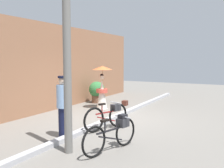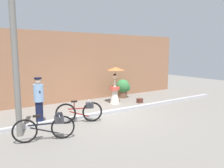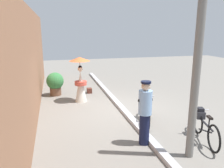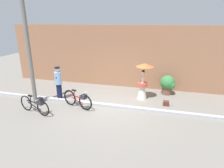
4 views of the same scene
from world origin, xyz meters
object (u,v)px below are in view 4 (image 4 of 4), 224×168
Objects in this scene: bicycle_near_officer at (36,104)px; utility_pole at (29,54)px; backpack_on_pavement at (166,103)px; person_officer at (59,83)px; person_with_parasol at (143,81)px; potted_plant_by_door at (168,84)px; bicycle_far_side at (78,99)px.

bicycle_near_officer is 0.35× the size of utility_pole.
backpack_on_pavement is (5.37, 2.23, -0.31)m from bicycle_near_officer.
person_with_parasol is (4.01, 1.14, 0.06)m from person_officer.
potted_plant_by_door is at bearing 25.84° from utility_pole.
potted_plant_by_door is (1.23, 0.99, -0.37)m from person_with_parasol.
bicycle_far_side is 1.53m from person_officer.
person_with_parasol is at bearing 33.30° from bicycle_far_side.
utility_pole reaches higher than bicycle_near_officer.
backpack_on_pavement is at bearing -24.78° from person_with_parasol.
person_with_parasol is 5.40m from utility_pole.
person_with_parasol reaches higher than potted_plant_by_door.
potted_plant_by_door is 0.22× the size of utility_pole.
bicycle_far_side is 3.28m from person_with_parasol.
person_officer is (0.19, 1.63, 0.47)m from bicycle_near_officer.
utility_pole is (-4.83, -1.94, 1.45)m from person_with_parasol.
utility_pole is (-2.12, -0.16, 1.99)m from bicycle_far_side.
bicycle_near_officer is at bearing -96.79° from person_officer.
person_with_parasol reaches higher than person_officer.
bicycle_far_side is at bearing -26.15° from person_officer.
potted_plant_by_door reaches higher than bicycle_near_officer.
person_with_parasol is 6.83× the size of backpack_on_pavement.
bicycle_near_officer is at bearing -146.65° from person_with_parasol.
utility_pole is at bearing -135.56° from person_officer.
bicycle_near_officer is 1.63× the size of potted_plant_by_door.
bicycle_far_side is 4.08m from backpack_on_pavement.
backpack_on_pavement is (1.17, -0.54, -0.83)m from person_with_parasol.
utility_pole is (-0.82, -0.80, 1.51)m from person_officer.
person_with_parasol reaches higher than bicycle_far_side.
person_officer is 1.61× the size of potted_plant_by_door.
bicycle_near_officer is at bearing -52.78° from utility_pole.
person_officer reaches higher than bicycle_near_officer.
utility_pole reaches higher than backpack_on_pavement.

